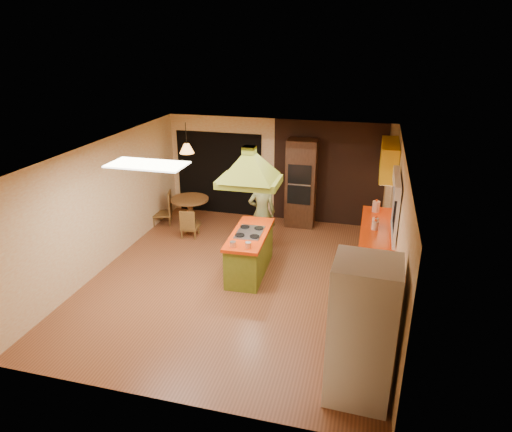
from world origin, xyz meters
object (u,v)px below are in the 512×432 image
(kitchen_island, at_px, (250,252))
(dining_table, at_px, (190,206))
(man, at_px, (262,213))
(wall_oven, at_px, (301,183))
(canister_large, at_px, (376,206))
(refrigerator, at_px, (362,332))

(kitchen_island, distance_m, dining_table, 2.81)
(man, distance_m, wall_oven, 1.60)
(kitchen_island, bearing_deg, dining_table, 133.97)
(man, relative_size, wall_oven, 0.75)
(man, height_order, canister_large, man)
(wall_oven, bearing_deg, refrigerator, -74.47)
(man, height_order, dining_table, man)
(kitchen_island, relative_size, wall_oven, 0.80)
(wall_oven, bearing_deg, kitchen_island, -103.01)
(refrigerator, relative_size, canister_large, 8.49)
(kitchen_island, xyz_separation_m, wall_oven, (0.55, 2.65, 0.63))
(dining_table, bearing_deg, man, -21.04)
(refrigerator, bearing_deg, wall_oven, 108.94)
(refrigerator, bearing_deg, man, 121.54)
(refrigerator, xyz_separation_m, wall_oven, (-1.65, 5.45, 0.10))
(dining_table, bearing_deg, canister_large, -5.50)
(kitchen_island, bearing_deg, canister_large, 31.31)
(refrigerator, distance_m, canister_large, 4.33)
(kitchen_island, relative_size, man, 1.06)
(man, bearing_deg, wall_oven, -126.80)
(kitchen_island, xyz_separation_m, dining_table, (-2.03, 1.94, 0.05))
(kitchen_island, height_order, canister_large, canister_large)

